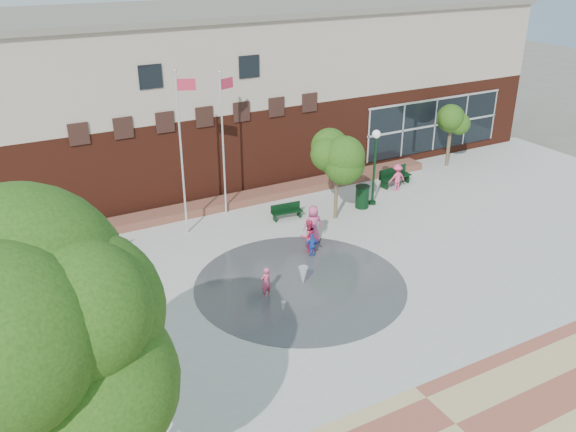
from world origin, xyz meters
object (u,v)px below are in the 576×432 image
flagpole_right (223,137)px  child_splash (266,282)px  bench_left (105,253)px  trash_can (362,197)px  flagpole_left (182,146)px  tree_big_left (61,331)px

flagpole_right → child_splash: (-1.86, -7.95, -3.34)m
bench_left → trash_can: bearing=-21.4°
flagpole_left → bench_left: 5.68m
flagpole_right → tree_big_left: tree_big_left is taller
flagpole_left → tree_big_left: size_ratio=0.93×
trash_can → tree_big_left: tree_big_left is taller
child_splash → flagpole_right: bearing=-114.0°
tree_big_left → flagpole_left: bearing=62.5°
flagpole_right → child_splash: size_ratio=5.67×
tree_big_left → bench_left: bearing=75.8°
flagpole_left → child_splash: 7.66m
bench_left → child_splash: bearing=-70.1°
trash_can → tree_big_left: bearing=-141.8°
tree_big_left → child_splash: 12.24m
flagpole_right → trash_can: (6.32, -2.71, -3.36)m
tree_big_left → trash_can: bearing=38.2°
bench_left → trash_can: trash_can is taller
tree_big_left → child_splash: size_ratio=6.50×
flagpole_left → trash_can: bearing=13.2°
flagpole_right → child_splash: bearing=-123.8°
flagpole_left → trash_can: 9.65m
flagpole_left → tree_big_left: (-7.45, -14.31, 1.59)m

